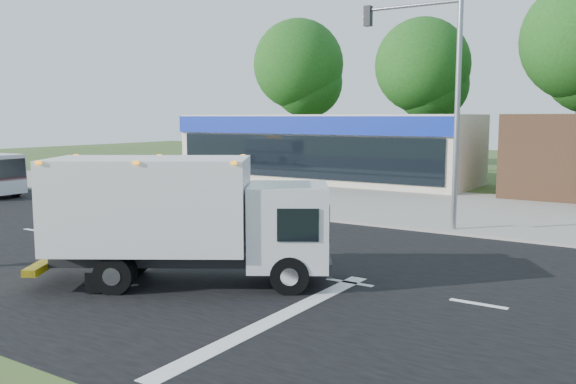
# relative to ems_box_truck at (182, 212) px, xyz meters

# --- Properties ---
(ground) EXTENTS (120.00, 120.00, 0.00)m
(ground) POSITION_rel_ems_box_truck_xyz_m (0.26, 2.15, -1.70)
(ground) COLOR #385123
(ground) RESTS_ON ground
(road_asphalt) EXTENTS (60.00, 14.00, 0.02)m
(road_asphalt) POSITION_rel_ems_box_truck_xyz_m (0.26, 2.15, -1.70)
(road_asphalt) COLOR black
(road_asphalt) RESTS_ON ground
(sidewalk) EXTENTS (60.00, 2.40, 0.12)m
(sidewalk) POSITION_rel_ems_box_truck_xyz_m (0.26, 10.35, -1.64)
(sidewalk) COLOR gray
(sidewalk) RESTS_ON ground
(parking_apron) EXTENTS (60.00, 9.00, 0.02)m
(parking_apron) POSITION_rel_ems_box_truck_xyz_m (0.26, 16.15, -1.69)
(parking_apron) COLOR gray
(parking_apron) RESTS_ON ground
(lane_markings) EXTENTS (55.20, 7.00, 0.01)m
(lane_markings) POSITION_rel_ems_box_truck_xyz_m (1.61, 0.80, -1.69)
(lane_markings) COLOR silver
(lane_markings) RESTS_ON road_asphalt
(ems_box_truck) EXTENTS (6.73, 5.28, 2.95)m
(ems_box_truck) POSITION_rel_ems_box_truck_xyz_m (0.00, 0.00, 0.00)
(ems_box_truck) COLOR black
(ems_box_truck) RESTS_ON ground
(retail_strip_mall) EXTENTS (18.00, 6.20, 4.00)m
(retail_strip_mall) POSITION_rel_ems_box_truck_xyz_m (-8.74, 22.08, 0.31)
(retail_strip_mall) COLOR beige
(retail_strip_mall) RESTS_ON ground
(traffic_signal_pole) EXTENTS (3.51, 0.25, 8.00)m
(traffic_signal_pole) POSITION_rel_ems_box_truck_xyz_m (2.61, 9.75, 3.22)
(traffic_signal_pole) COLOR gray
(traffic_signal_pole) RESTS_ON ground
(background_trees) EXTENTS (36.77, 7.39, 12.10)m
(background_trees) POSITION_rel_ems_box_truck_xyz_m (-0.59, 30.31, 5.68)
(background_trees) COLOR #332114
(background_trees) RESTS_ON ground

